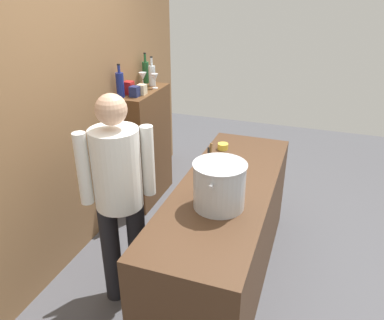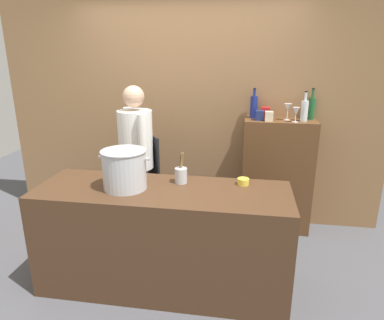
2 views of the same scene
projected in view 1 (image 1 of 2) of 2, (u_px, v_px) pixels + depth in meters
ground_plane at (222, 276)px, 3.25m from camera, size 8.00×8.00×0.00m
brick_back_panel at (60, 91)px, 3.03m from camera, size 4.40×0.10×3.00m
prep_counter at (224, 234)px, 3.06m from camera, size 2.09×0.70×0.90m
bar_cabinet at (145, 147)px, 4.20m from camera, size 0.76×0.32×1.27m
chef at (119, 189)px, 2.68m from camera, size 0.42×0.46×1.66m
stockpot_large at (219, 185)px, 2.53m from camera, size 0.42×0.36×0.32m
utensil_crock at (210, 167)px, 2.99m from camera, size 0.10×0.10×0.27m
butter_jar at (223, 146)px, 3.47m from camera, size 0.10×0.10×0.05m
wine_bottle_green at (146, 72)px, 4.17m from camera, size 0.07×0.07×0.33m
wine_bottle_clear at (152, 75)px, 4.07m from camera, size 0.07×0.07×0.31m
wine_bottle_cobalt at (120, 84)px, 3.65m from camera, size 0.08×0.08×0.32m
wine_glass_tall at (155, 78)px, 3.97m from camera, size 0.07×0.07×0.15m
wine_glass_wide at (143, 77)px, 3.93m from camera, size 0.08×0.08×0.17m
spice_tin_navy at (135, 91)px, 3.70m from camera, size 0.08×0.08×0.10m
spice_tin_cream at (142, 89)px, 3.77m from camera, size 0.08×0.08×0.10m
spice_tin_red at (129, 88)px, 3.78m from camera, size 0.09×0.09×0.13m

